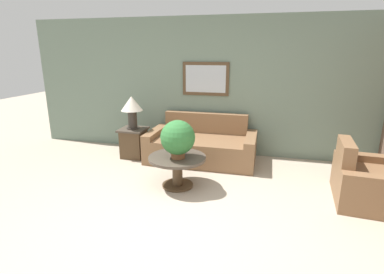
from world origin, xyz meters
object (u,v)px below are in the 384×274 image
(side_table, at_px, (134,142))
(potted_plant_on_table, at_px, (178,138))
(table_lamp, at_px, (132,107))
(armchair, at_px, (371,183))
(coffee_table, at_px, (177,165))
(couch_main, at_px, (202,146))

(side_table, relative_size, potted_plant_on_table, 1.00)
(table_lamp, relative_size, potted_plant_on_table, 1.10)
(armchair, bearing_deg, side_table, 81.88)
(coffee_table, distance_m, potted_plant_on_table, 0.43)
(armchair, relative_size, side_table, 1.96)
(couch_main, xyz_separation_m, coffee_table, (-0.11, -1.19, 0.07))
(potted_plant_on_table, bearing_deg, armchair, 4.83)
(coffee_table, xyz_separation_m, potted_plant_on_table, (0.03, -0.05, 0.43))
(armchair, height_order, coffee_table, armchair)
(couch_main, distance_m, potted_plant_on_table, 1.34)
(coffee_table, bearing_deg, armchair, 3.65)
(armchair, height_order, table_lamp, table_lamp)
(couch_main, distance_m, side_table, 1.31)
(table_lamp, bearing_deg, armchair, -12.89)
(armchair, height_order, side_table, armchair)
(side_table, bearing_deg, table_lamp, 0.00)
(couch_main, relative_size, coffee_table, 2.30)
(side_table, xyz_separation_m, table_lamp, (0.00, 0.00, 0.69))
(couch_main, distance_m, table_lamp, 1.49)
(armchair, distance_m, side_table, 3.95)
(coffee_table, bearing_deg, side_table, 138.62)
(side_table, height_order, table_lamp, table_lamp)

